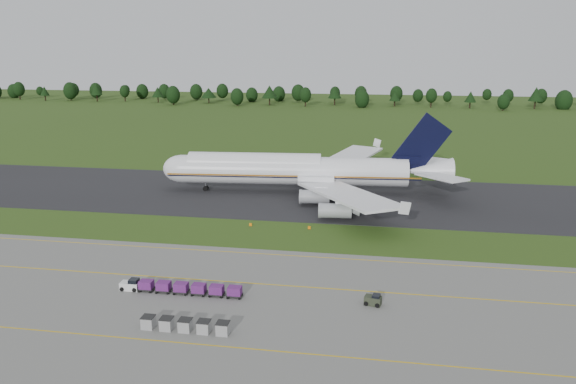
% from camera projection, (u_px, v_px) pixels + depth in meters
% --- Properties ---
extents(ground, '(600.00, 600.00, 0.00)m').
position_uv_depth(ground, '(283.00, 235.00, 103.83)').
color(ground, '#2A4514').
rests_on(ground, ground).
extents(apron, '(300.00, 52.00, 0.06)m').
position_uv_depth(apron, '(237.00, 322.00, 71.40)').
color(apron, slate).
rests_on(apron, ground).
extents(taxiway, '(300.00, 40.00, 0.08)m').
position_uv_depth(taxiway, '(303.00, 196.00, 130.52)').
color(taxiway, black).
rests_on(taxiway, ground).
extents(apron_markings, '(300.00, 30.20, 0.01)m').
position_uv_depth(apron_markings, '(250.00, 298.00, 78.09)').
color(apron_markings, gold).
rests_on(apron_markings, apron).
extents(tree_line, '(531.88, 22.84, 11.69)m').
position_uv_depth(tree_line, '(373.00, 96.00, 310.59)').
color(tree_line, black).
rests_on(tree_line, ground).
extents(aircraft, '(69.02, 67.01, 19.36)m').
position_uv_depth(aircraft, '(299.00, 170.00, 132.07)').
color(aircraft, white).
rests_on(aircraft, ground).
extents(baggage_train, '(17.92, 1.63, 1.56)m').
position_uv_depth(baggage_train, '(179.00, 288.00, 79.49)').
color(baggage_train, white).
rests_on(baggage_train, apron).
extents(utility_cart, '(2.46, 1.78, 1.22)m').
position_uv_depth(utility_cart, '(373.00, 301.00, 76.02)').
color(utility_cart, '#2B3122').
rests_on(utility_cart, apron).
extents(uld_row, '(11.17, 1.57, 1.55)m').
position_uv_depth(uld_row, '(185.00, 325.00, 69.06)').
color(uld_row, gray).
rests_on(uld_row, apron).
extents(edge_markers, '(12.01, 0.30, 0.60)m').
position_uv_depth(edge_markers, '(280.00, 226.00, 108.06)').
color(edge_markers, orange).
rests_on(edge_markers, ground).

